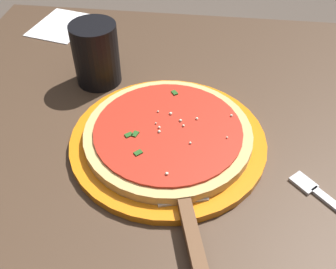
# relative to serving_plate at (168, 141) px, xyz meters

# --- Properties ---
(restaurant_table) EXTENTS (1.02, 0.91, 0.73)m
(restaurant_table) POSITION_rel_serving_plate_xyz_m (0.06, 0.00, -0.13)
(restaurant_table) COLOR black
(restaurant_table) RESTS_ON ground_plane
(serving_plate) EXTENTS (0.31, 0.31, 0.01)m
(serving_plate) POSITION_rel_serving_plate_xyz_m (0.00, 0.00, 0.00)
(serving_plate) COLOR orange
(serving_plate) RESTS_ON restaurant_table
(pizza) EXTENTS (0.26, 0.26, 0.02)m
(pizza) POSITION_rel_serving_plate_xyz_m (0.00, -0.00, 0.02)
(pizza) COLOR #DBB26B
(pizza) RESTS_ON serving_plate
(pizza_server) EXTENTS (0.22, 0.10, 0.01)m
(pizza_server) POSITION_rel_serving_plate_xyz_m (0.15, 0.04, 0.01)
(pizza_server) COLOR silver
(pizza_server) RESTS_ON serving_plate
(cup_tall_drink) EXTENTS (0.08, 0.08, 0.12)m
(cup_tall_drink) POSITION_rel_serving_plate_xyz_m (-0.16, -0.15, 0.05)
(cup_tall_drink) COLOR black
(cup_tall_drink) RESTS_ON restaurant_table
(napkin_folded_right) EXTENTS (0.17, 0.14, 0.00)m
(napkin_folded_right) POSITION_rel_serving_plate_xyz_m (-0.36, -0.30, -0.01)
(napkin_folded_right) COLOR white
(napkin_folded_right) RESTS_ON restaurant_table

